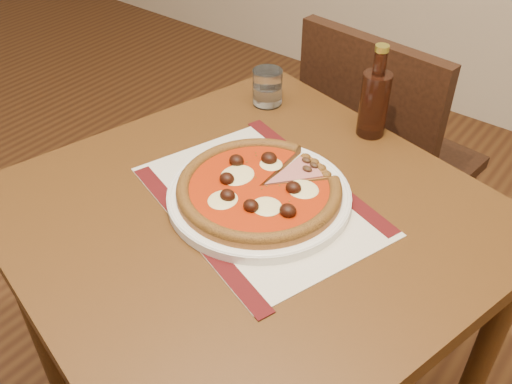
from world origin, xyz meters
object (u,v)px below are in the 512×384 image
(chair_far, at_px, (380,154))
(water_glass, at_px, (267,87))
(pizza, at_px, (259,187))
(plate, at_px, (259,196))
(table, at_px, (250,251))
(bottle, at_px, (374,101))

(chair_far, xyz_separation_m, water_glass, (-0.16, -0.32, 0.30))
(water_glass, bearing_deg, pizza, -55.44)
(chair_far, distance_m, water_glass, 0.46)
(plate, xyz_separation_m, water_glass, (-0.20, 0.29, 0.03))
(pizza, bearing_deg, table, -84.41)
(chair_far, height_order, water_glass, chair_far)
(chair_far, distance_m, bottle, 0.45)
(chair_far, xyz_separation_m, pizza, (0.04, -0.62, 0.28))
(chair_far, height_order, pizza, chair_far)
(table, bearing_deg, bottle, 82.81)
(table, distance_m, water_glass, 0.41)
(chair_far, bearing_deg, bottle, 113.80)
(water_glass, height_order, bottle, bottle)
(water_glass, bearing_deg, table, -57.80)
(chair_far, distance_m, pizza, 0.68)
(plate, xyz_separation_m, pizza, (-0.00, -0.00, 0.02))
(table, height_order, plate, plate)
(pizza, relative_size, bottle, 1.50)
(bottle, bearing_deg, chair_far, 107.80)
(water_glass, bearing_deg, chair_far, 63.90)
(table, relative_size, bottle, 4.83)
(chair_far, bearing_deg, table, 100.18)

